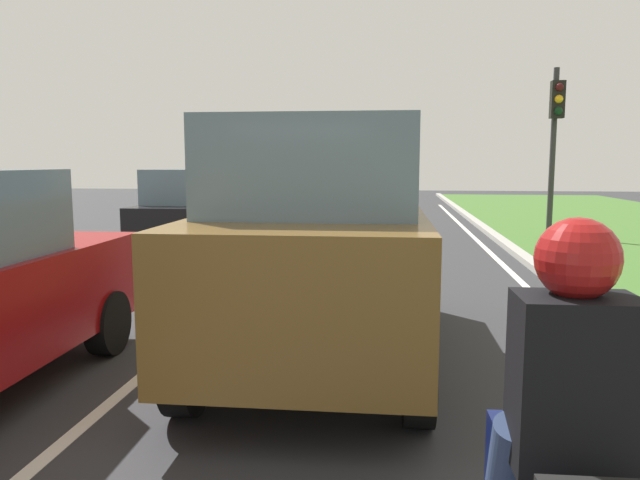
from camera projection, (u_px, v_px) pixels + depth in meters
name	position (u px, v px, depth m)	size (l,w,h in m)	color
ground_plane	(314.00, 261.00, 11.70)	(60.00, 60.00, 0.00)	#2D2D30
lane_line_center	(279.00, 260.00, 11.79)	(0.12, 32.00, 0.01)	silver
lane_line_right_edge	(503.00, 264.00, 11.26)	(0.12, 32.00, 0.01)	silver
curb_right	(530.00, 262.00, 11.19)	(0.24, 48.00, 0.12)	#9E9B93
car_suv_ahead	(322.00, 240.00, 5.81)	(2.02, 4.52, 2.28)	brown
car_hatchback_far	(195.00, 213.00, 12.36)	(1.81, 3.74, 1.78)	black
rider_person	(571.00, 377.00, 2.04)	(0.51, 0.41, 1.16)	black
traffic_light_near_right	(555.00, 126.00, 14.70)	(0.32, 0.50, 4.23)	#2D2D2D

